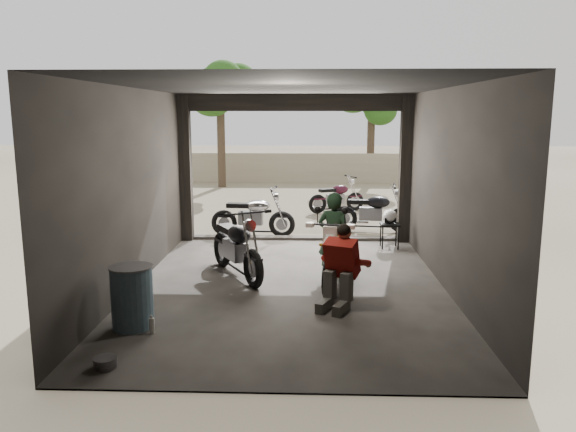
# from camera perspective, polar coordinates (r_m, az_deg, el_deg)

# --- Properties ---
(ground) EXTENTS (80.00, 80.00, 0.00)m
(ground) POSITION_cam_1_polar(r_m,az_deg,el_deg) (9.19, 0.15, -7.33)
(ground) COLOR #7A6D56
(ground) RESTS_ON ground
(garage) EXTENTS (7.00, 7.13, 3.20)m
(garage) POSITION_cam_1_polar(r_m,az_deg,el_deg) (9.42, 0.26, 1.11)
(garage) COLOR #2D2B28
(garage) RESTS_ON ground
(boundary_wall) EXTENTS (18.00, 0.30, 1.20)m
(boundary_wall) POSITION_cam_1_polar(r_m,az_deg,el_deg) (22.85, 1.32, 4.91)
(boundary_wall) COLOR gray
(boundary_wall) RESTS_ON ground
(tree_left) EXTENTS (2.20, 2.20, 5.60)m
(tree_left) POSITION_cam_1_polar(r_m,az_deg,el_deg) (21.53, -6.93, 13.52)
(tree_left) COLOR #382B1E
(tree_left) RESTS_ON ground
(tree_right) EXTENTS (2.20, 2.20, 5.00)m
(tree_right) POSITION_cam_1_polar(r_m,az_deg,el_deg) (22.90, 8.54, 12.23)
(tree_right) COLOR #382B1E
(tree_right) RESTS_ON ground
(main_bike) EXTENTS (1.04, 1.84, 1.15)m
(main_bike) POSITION_cam_1_polar(r_m,az_deg,el_deg) (9.20, 4.82, -3.61)
(main_bike) COLOR beige
(main_bike) RESTS_ON ground
(left_bike) EXTENTS (1.54, 1.96, 1.24)m
(left_bike) POSITION_cam_1_polar(r_m,az_deg,el_deg) (9.69, -5.26, -2.65)
(left_bike) COLOR black
(left_bike) RESTS_ON ground
(outside_bike_a) EXTENTS (1.74, 0.83, 1.14)m
(outside_bike_a) POSITION_cam_1_polar(r_m,az_deg,el_deg) (12.83, -3.60, 0.40)
(outside_bike_a) COLOR black
(outside_bike_a) RESTS_ON ground
(outside_bike_b) EXTENTS (1.64, 1.21, 1.03)m
(outside_bike_b) POSITION_cam_1_polar(r_m,az_deg,el_deg) (16.04, 4.97, 2.20)
(outside_bike_b) COLOR #3D0E1F
(outside_bike_b) RESTS_ON ground
(outside_bike_c) EXTENTS (1.75, 0.90, 1.13)m
(outside_bike_c) POSITION_cam_1_polar(r_m,az_deg,el_deg) (13.49, 8.62, 0.78)
(outside_bike_c) COLOR black
(outside_bike_c) RESTS_ON ground
(rider) EXTENTS (0.65, 0.54, 1.53)m
(rider) POSITION_cam_1_polar(r_m,az_deg,el_deg) (9.32, 4.68, -2.22)
(rider) COLOR black
(rider) RESTS_ON ground
(mechanic) EXTENTS (0.89, 1.00, 1.18)m
(mechanic) POSITION_cam_1_polar(r_m,az_deg,el_deg) (8.13, 5.15, -5.41)
(mechanic) COLOR #A02015
(mechanic) RESTS_ON ground
(stool) EXTENTS (0.39, 0.39, 0.54)m
(stool) POSITION_cam_1_polar(r_m,az_deg,el_deg) (11.88, 10.29, -1.10)
(stool) COLOR black
(stool) RESTS_ON ground
(helmet) EXTENTS (0.34, 0.35, 0.28)m
(helmet) POSITION_cam_1_polar(r_m,az_deg,el_deg) (11.89, 10.30, -0.02)
(helmet) COLOR beige
(helmet) RESTS_ON stool
(oil_drum) EXTENTS (0.59, 0.59, 0.84)m
(oil_drum) POSITION_cam_1_polar(r_m,az_deg,el_deg) (7.69, -15.55, -8.03)
(oil_drum) COLOR #3A5262
(oil_drum) RESTS_ON ground
(sign_post) EXTENTS (0.83, 0.08, 2.49)m
(sign_post) POSITION_cam_1_polar(r_m,az_deg,el_deg) (13.25, 14.08, 5.32)
(sign_post) COLOR black
(sign_post) RESTS_ON ground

